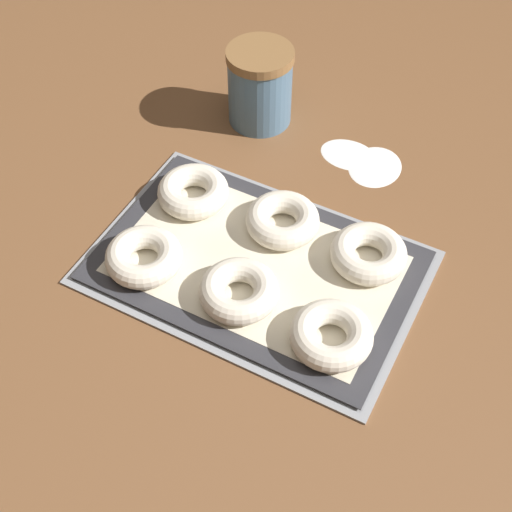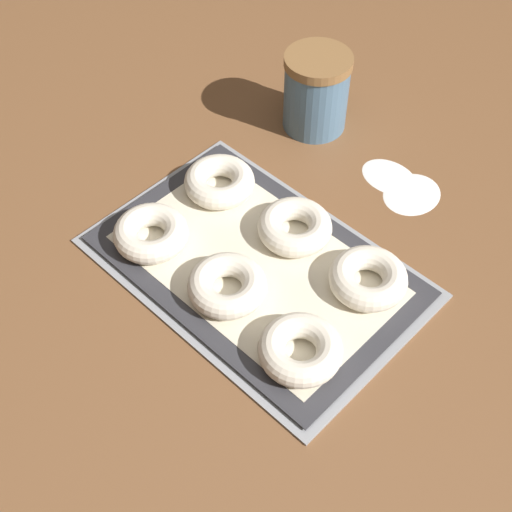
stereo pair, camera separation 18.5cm
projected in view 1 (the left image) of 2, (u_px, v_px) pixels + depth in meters
The scene contains 12 objects.
ground_plane at pixel (256, 278), 1.04m from camera, with size 2.80×2.80×0.00m, color brown.
baking_tray at pixel (256, 267), 1.05m from camera, with size 0.48×0.32×0.01m.
baking_mat at pixel (256, 265), 1.05m from camera, with size 0.45×0.29×0.00m.
bagel_front_left at pixel (144, 257), 1.03m from camera, with size 0.11×0.11×0.04m.
bagel_front_center at pixel (238, 290), 0.99m from camera, with size 0.11×0.11×0.04m.
bagel_front_right at pixel (331, 335), 0.95m from camera, with size 0.11×0.11×0.04m.
bagel_back_left at pixel (193, 192), 1.12m from camera, with size 0.11×0.11×0.04m.
bagel_back_center at pixel (283, 220), 1.08m from camera, with size 0.11×0.11×0.04m.
bagel_back_right at pixel (368, 253), 1.03m from camera, with size 0.11×0.11×0.04m.
flour_canister at pixel (260, 86), 1.22m from camera, with size 0.11×0.11×0.14m.
flour_patch_near at pixel (375, 166), 1.19m from camera, with size 0.09×0.10×0.00m.
flour_patch_far at pixel (349, 154), 1.21m from camera, with size 0.10×0.07×0.00m.
Camera 1 is at (0.30, -0.57, 0.82)m, focal length 50.00 mm.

